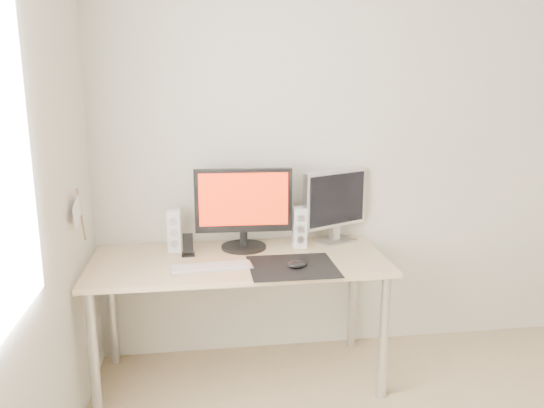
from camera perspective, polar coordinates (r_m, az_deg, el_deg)
wall_back at (r=3.35m, az=11.89°, el=5.53°), size 3.50×0.00×3.50m
mousepad at (r=2.77m, az=2.22°, el=-6.74°), size 0.45×0.40×0.00m
mouse at (r=2.74m, az=2.75°, el=-6.53°), size 0.10×0.06×0.04m
desk at (r=2.94m, az=-3.57°, el=-7.26°), size 1.60×0.70×0.73m
main_monitor at (r=3.00m, az=-3.08°, el=-0.19°), size 0.55×0.27×0.47m
second_monitor at (r=3.16m, az=6.82°, el=0.15°), size 0.42×0.24×0.43m
speaker_left at (r=3.05m, az=-10.49°, el=-2.85°), size 0.07×0.09×0.24m
speaker_right at (r=3.08m, az=2.95°, el=-2.50°), size 0.07×0.09×0.24m
keyboard at (r=2.77m, az=-6.53°, el=-6.74°), size 0.43×0.16×0.02m
phone_dock at (r=2.97m, az=-9.01°, el=-4.80°), size 0.07×0.06×0.13m
pennant at (r=2.74m, az=-20.11°, el=-0.88°), size 0.01×0.23×0.29m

